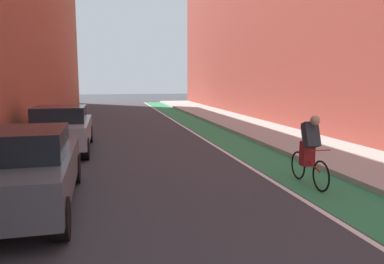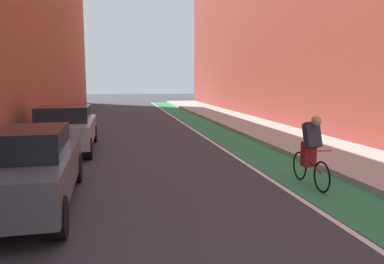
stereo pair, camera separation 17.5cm
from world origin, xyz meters
TOP-DOWN VIEW (x-y plane):
  - ground_plane at (0.00, 18.00)m, footprint 96.81×96.81m
  - bike_lane_paint at (3.24, 20.00)m, footprint 1.60×44.00m
  - lane_divider_stripe at (2.34, 20.00)m, footprint 0.12×44.00m
  - sidewalk_right at (5.56, 20.00)m, footprint 3.05×44.00m
  - parked_sedan_gray at (-2.99, 9.34)m, footprint 1.91×4.34m
  - parked_sedan_silver at (-2.99, 15.12)m, footprint 1.92×4.33m
  - cyclist_mid at (3.00, 9.67)m, footprint 0.48×1.73m

SIDE VIEW (x-z plane):
  - ground_plane at x=0.00m, z-range 0.00..0.00m
  - bike_lane_paint at x=3.24m, z-range 0.00..0.00m
  - lane_divider_stripe at x=2.34m, z-range 0.00..0.00m
  - sidewalk_right at x=5.56m, z-range 0.00..0.14m
  - parked_sedan_gray at x=-2.99m, z-range 0.02..1.55m
  - parked_sedan_silver at x=-2.99m, z-range 0.02..1.55m
  - cyclist_mid at x=3.00m, z-range 0.04..1.66m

